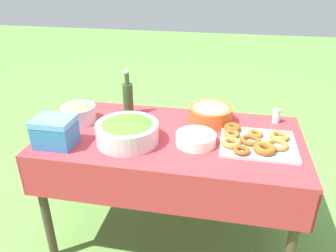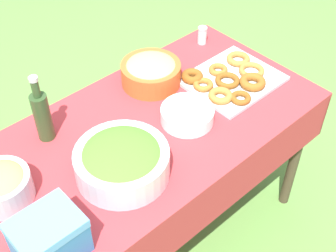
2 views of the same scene
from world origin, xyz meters
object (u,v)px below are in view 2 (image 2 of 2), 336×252
at_px(pasta_bowl, 151,71).
at_px(plate_stack, 187,115).
at_px(salad_bowl, 122,161).
at_px(olive_oil_bottle, 42,115).
at_px(fruit_bowl, 1,185).
at_px(donut_platter, 231,79).
at_px(cooler_box, 49,238).

relative_size(pasta_bowl, plate_stack, 1.21).
distance_m(salad_bowl, plate_stack, 0.37).
xyz_separation_m(salad_bowl, plate_stack, (0.36, 0.05, -0.04)).
relative_size(olive_oil_bottle, fruit_bowl, 1.40).
relative_size(salad_bowl, olive_oil_bottle, 1.17).
distance_m(salad_bowl, pasta_bowl, 0.53).
xyz_separation_m(pasta_bowl, donut_platter, (0.26, -0.24, -0.04)).
xyz_separation_m(pasta_bowl, fruit_bowl, (-0.78, -0.14, 0.00)).
height_order(pasta_bowl, cooler_box, cooler_box).
relative_size(pasta_bowl, fruit_bowl, 1.26).
bearing_deg(cooler_box, olive_oil_bottle, 60.10).
distance_m(plate_stack, olive_oil_bottle, 0.56).
distance_m(donut_platter, fruit_bowl, 1.04).
relative_size(donut_platter, plate_stack, 1.89).
height_order(donut_platter, fruit_bowl, fruit_bowl).
distance_m(donut_platter, olive_oil_bottle, 0.82).
height_order(plate_stack, cooler_box, cooler_box).
bearing_deg(fruit_bowl, pasta_bowl, 10.10).
relative_size(pasta_bowl, olive_oil_bottle, 0.90).
xyz_separation_m(salad_bowl, fruit_bowl, (-0.36, 0.19, -0.00)).
bearing_deg(cooler_box, donut_platter, 10.84).
bearing_deg(olive_oil_bottle, donut_platter, -18.08).
bearing_deg(plate_stack, salad_bowl, -172.85).
xyz_separation_m(donut_platter, olive_oil_bottle, (-0.77, 0.25, 0.09)).
xyz_separation_m(olive_oil_bottle, cooler_box, (-0.26, -0.45, -0.03)).
bearing_deg(salad_bowl, fruit_bowl, 152.59).
bearing_deg(donut_platter, cooler_box, -169.16).
xyz_separation_m(plate_stack, olive_oil_bottle, (-0.46, 0.30, 0.08)).
height_order(salad_bowl, donut_platter, salad_bowl).
distance_m(fruit_bowl, cooler_box, 0.29).
distance_m(pasta_bowl, fruit_bowl, 0.80).
relative_size(salad_bowl, pasta_bowl, 1.29).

